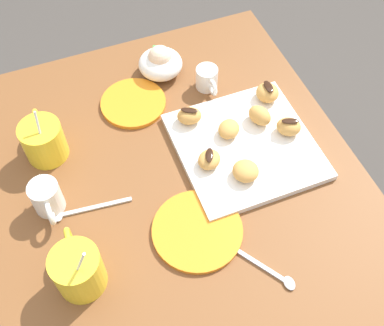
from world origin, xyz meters
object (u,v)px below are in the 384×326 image
beignet_6 (289,127)px  coffee_mug_yellow_left (78,269)px  saucer_orange_right (133,103)px  beignet_0 (209,160)px  beignet_4 (260,115)px  chocolate_sauce_pitcher (207,77)px  beignet_1 (229,129)px  beignet_3 (246,171)px  beignet_5 (267,93)px  ice_cream_bowl (160,62)px  coffee_mug_yellow_right (43,139)px  dining_table (171,212)px  cream_pitcher_white (46,197)px  saucer_orange_left (197,230)px  beignet_2 (189,116)px  pastry_plate_square (245,146)px

beignet_6 → coffee_mug_yellow_left: bearing=107.7°
coffee_mug_yellow_left → saucer_orange_right: (0.38, -0.21, -0.05)m
beignet_0 → beignet_4: (0.07, -0.15, 0.00)m
chocolate_sauce_pitcher → beignet_1: chocolate_sauce_pitcher is taller
beignet_3 → beignet_5: beignet_5 is taller
beignet_0 → beignet_3: (-0.05, -0.06, 0.00)m
ice_cream_bowl → beignet_1: bearing=-163.8°
coffee_mug_yellow_left → coffee_mug_yellow_right: size_ratio=1.08×
coffee_mug_yellow_right → ice_cream_bowl: bearing=-65.4°
beignet_0 → beignet_6: (0.02, -0.19, 0.00)m
ice_cream_bowl → saucer_orange_right: 0.12m
dining_table → beignet_3: 0.24m
cream_pitcher_white → beignet_3: cream_pitcher_white is taller
dining_table → saucer_orange_left: bearing=-175.9°
coffee_mug_yellow_left → beignet_0: size_ratio=2.79×
beignet_4 → beignet_5: (0.06, -0.05, -0.00)m
dining_table → coffee_mug_yellow_left: 0.34m
cream_pitcher_white → beignet_5: bearing=-79.8°
cream_pitcher_white → beignet_3: (-0.08, -0.39, -0.01)m
coffee_mug_yellow_left → dining_table: bearing=-55.5°
beignet_0 → beignet_3: size_ratio=0.95×
beignet_1 → beignet_4: size_ratio=0.96×
ice_cream_bowl → beignet_0: bearing=-179.8°
coffee_mug_yellow_left → ice_cream_bowl: 0.55m
ice_cream_bowl → dining_table: bearing=163.7°
dining_table → beignet_5: beignet_5 is taller
saucer_orange_left → beignet_2: (0.25, -0.08, 0.03)m
dining_table → cream_pitcher_white: (0.02, 0.24, 0.19)m
ice_cream_bowl → cream_pitcher_white: bearing=129.9°
cream_pitcher_white → beignet_2: (0.10, -0.34, -0.01)m
cream_pitcher_white → beignet_2: 0.35m
cream_pitcher_white → beignet_0: 0.33m
beignet_0 → beignet_5: beignet_5 is taller
ice_cream_bowl → beignet_3: ice_cream_bowl is taller
pastry_plate_square → saucer_orange_left: 0.23m
beignet_5 → beignet_0: bearing=122.1°
dining_table → ice_cream_bowl: bearing=-16.3°
dining_table → coffee_mug_yellow_right: bearing=54.7°
pastry_plate_square → saucer_orange_right: 0.28m
coffee_mug_yellow_right → beignet_0: coffee_mug_yellow_right is taller
beignet_6 → ice_cream_bowl: bearing=33.9°
dining_table → beignet_0: (-0.01, -0.09, 0.18)m
beignet_5 → saucer_orange_right: bearing=69.7°
saucer_orange_left → saucer_orange_right: bearing=2.7°
beignet_1 → saucer_orange_right: bearing=44.1°
coffee_mug_yellow_right → saucer_orange_left: 0.38m
beignet_0 → beignet_6: bearing=-85.4°
beignet_3 → saucer_orange_right: bearing=28.4°
beignet_0 → beignet_1: beignet_1 is taller
ice_cream_bowl → beignet_5: size_ratio=1.94×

